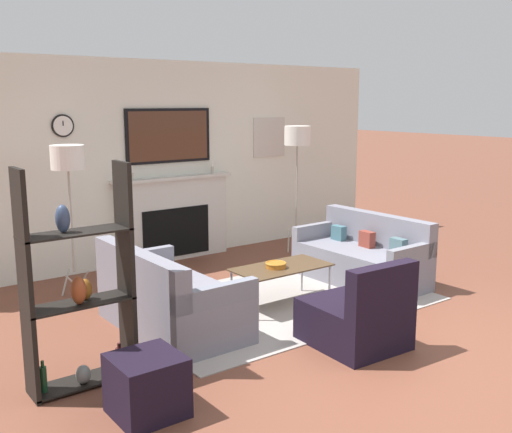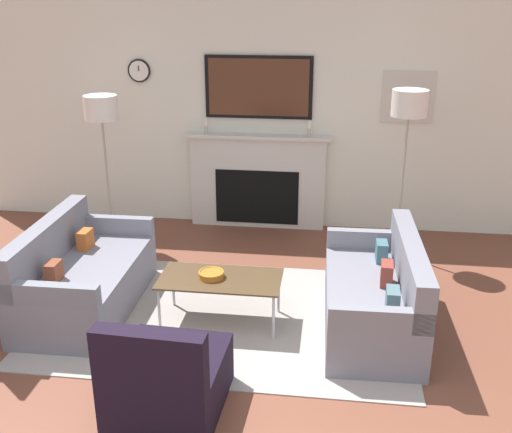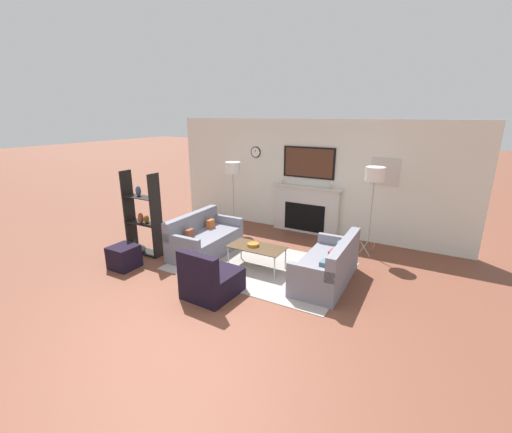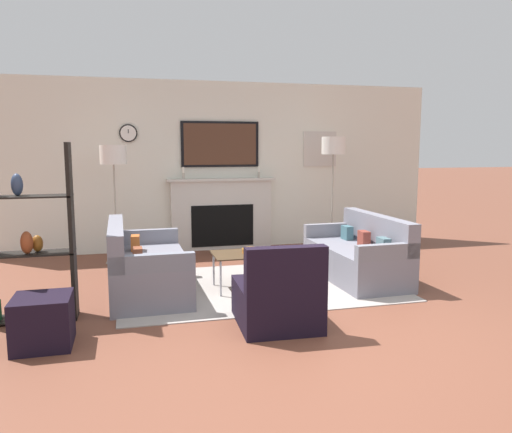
{
  "view_description": "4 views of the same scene",
  "coord_description": "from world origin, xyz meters",
  "px_view_note": "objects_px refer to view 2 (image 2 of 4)",
  "views": [
    {
      "loc": [
        -3.9,
        -3.04,
        2.16
      ],
      "look_at": [
        -0.17,
        1.99,
        0.95
      ],
      "focal_mm": 42.0,
      "sensor_mm": 36.0,
      "label": 1
    },
    {
      "loc": [
        0.89,
        -2.84,
        2.74
      ],
      "look_at": [
        0.21,
        2.33,
        0.79
      ],
      "focal_mm": 42.0,
      "sensor_mm": 36.0,
      "label": 2
    },
    {
      "loc": [
        2.89,
        -3.43,
        2.8
      ],
      "look_at": [
        -0.24,
        2.09,
        0.89
      ],
      "focal_mm": 24.0,
      "sensor_mm": 36.0,
      "label": 3
    },
    {
      "loc": [
        -1.48,
        -3.82,
        1.68
      ],
      "look_at": [
        0.08,
        2.18,
        0.8
      ],
      "focal_mm": 35.0,
      "sensor_mm": 36.0,
      "label": 4
    }
  ],
  "objects_px": {
    "couch_left": "(82,279)",
    "decorative_bowl": "(211,274)",
    "coffee_table": "(220,281)",
    "floor_lamp_left": "(101,110)",
    "floor_lamp_right": "(409,106)",
    "couch_right": "(377,297)",
    "armchair": "(167,380)"
  },
  "relations": [
    {
      "from": "coffee_table",
      "to": "floor_lamp_right",
      "type": "relative_size",
      "value": 0.58
    },
    {
      "from": "coffee_table",
      "to": "floor_lamp_right",
      "type": "distance_m",
      "value": 2.71
    },
    {
      "from": "armchair",
      "to": "floor_lamp_right",
      "type": "height_order",
      "value": "floor_lamp_right"
    },
    {
      "from": "couch_right",
      "to": "decorative_bowl",
      "type": "relative_size",
      "value": 7.29
    },
    {
      "from": "armchair",
      "to": "couch_right",
      "type": "bearing_deg",
      "value": 42.12
    },
    {
      "from": "couch_right",
      "to": "decorative_bowl",
      "type": "xyz_separation_m",
      "value": [
        -1.42,
        -0.1,
        0.18
      ]
    },
    {
      "from": "coffee_table",
      "to": "floor_lamp_left",
      "type": "distance_m",
      "value": 2.63
    },
    {
      "from": "couch_left",
      "to": "coffee_table",
      "type": "xyz_separation_m",
      "value": [
        1.31,
        -0.1,
        0.11
      ]
    },
    {
      "from": "floor_lamp_left",
      "to": "coffee_table",
      "type": "bearing_deg",
      "value": -46.52
    },
    {
      "from": "couch_right",
      "to": "floor_lamp_left",
      "type": "height_order",
      "value": "floor_lamp_left"
    },
    {
      "from": "coffee_table",
      "to": "floor_lamp_left",
      "type": "relative_size",
      "value": 0.62
    },
    {
      "from": "armchair",
      "to": "decorative_bowl",
      "type": "relative_size",
      "value": 3.8
    },
    {
      "from": "couch_left",
      "to": "floor_lamp_right",
      "type": "distance_m",
      "value": 3.66
    },
    {
      "from": "couch_left",
      "to": "armchair",
      "type": "relative_size",
      "value": 1.88
    },
    {
      "from": "decorative_bowl",
      "to": "floor_lamp_right",
      "type": "height_order",
      "value": "floor_lamp_right"
    },
    {
      "from": "floor_lamp_right",
      "to": "coffee_table",
      "type": "bearing_deg",
      "value": -134.15
    },
    {
      "from": "couch_left",
      "to": "decorative_bowl",
      "type": "relative_size",
      "value": 7.15
    },
    {
      "from": "decorative_bowl",
      "to": "floor_lamp_left",
      "type": "bearing_deg",
      "value": 132.13
    },
    {
      "from": "armchair",
      "to": "floor_lamp_left",
      "type": "xyz_separation_m",
      "value": [
        -1.5,
        2.97,
        1.27
      ]
    },
    {
      "from": "coffee_table",
      "to": "floor_lamp_right",
      "type": "xyz_separation_m",
      "value": [
        1.67,
        1.72,
        1.25
      ]
    },
    {
      "from": "couch_right",
      "to": "decorative_bowl",
      "type": "distance_m",
      "value": 1.44
    },
    {
      "from": "couch_left",
      "to": "armchair",
      "type": "distance_m",
      "value": 1.78
    },
    {
      "from": "couch_left",
      "to": "decorative_bowl",
      "type": "height_order",
      "value": "couch_left"
    },
    {
      "from": "couch_right",
      "to": "coffee_table",
      "type": "relative_size",
      "value": 1.56
    },
    {
      "from": "floor_lamp_left",
      "to": "floor_lamp_right",
      "type": "distance_m",
      "value": 3.31
    },
    {
      "from": "coffee_table",
      "to": "floor_lamp_left",
      "type": "xyz_separation_m",
      "value": [
        -1.63,
        1.72,
        1.13
      ]
    },
    {
      "from": "armchair",
      "to": "coffee_table",
      "type": "distance_m",
      "value": 1.26
    },
    {
      "from": "armchair",
      "to": "decorative_bowl",
      "type": "bearing_deg",
      "value": 87.24
    },
    {
      "from": "decorative_bowl",
      "to": "couch_right",
      "type": "bearing_deg",
      "value": 3.84
    },
    {
      "from": "couch_left",
      "to": "coffee_table",
      "type": "bearing_deg",
      "value": -4.19
    },
    {
      "from": "couch_left",
      "to": "decorative_bowl",
      "type": "bearing_deg",
      "value": -4.38
    },
    {
      "from": "decorative_bowl",
      "to": "floor_lamp_left",
      "type": "height_order",
      "value": "floor_lamp_left"
    }
  ]
}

